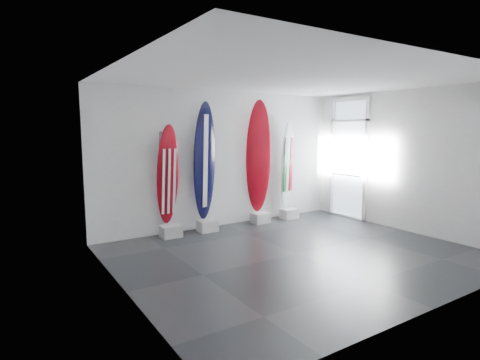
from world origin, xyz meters
TOP-DOWN VIEW (x-y plane):
  - floor at (0.00, 0.00)m, footprint 6.00×6.00m
  - ceiling at (0.00, 0.00)m, footprint 6.00×6.00m
  - wall_back at (0.00, 2.50)m, footprint 6.00×0.00m
  - wall_front at (0.00, -2.50)m, footprint 6.00×0.00m
  - wall_left at (-3.00, 0.00)m, footprint 0.00×5.00m
  - wall_right at (3.00, 0.00)m, footprint 0.00×5.00m
  - display_block_usa at (-1.45, 2.18)m, footprint 0.40×0.30m
  - surfboard_usa at (-1.45, 2.28)m, footprint 0.47×0.33m
  - display_block_navy at (-0.62, 2.18)m, footprint 0.40×0.30m
  - surfboard_navy at (-0.62, 2.28)m, footprint 0.59×0.29m
  - display_block_swiss at (0.78, 2.18)m, footprint 0.40×0.30m
  - surfboard_swiss at (0.78, 2.28)m, footprint 0.63×0.43m
  - display_block_italy at (1.64, 2.18)m, footprint 0.40×0.30m
  - surfboard_italy at (1.64, 2.28)m, footprint 0.51×0.29m
  - wall_outlet at (-2.45, 2.48)m, footprint 0.09×0.02m
  - glass_door at (2.97, 1.55)m, footprint 0.12×1.16m
  - balcony at (4.30, 1.55)m, footprint 2.80×2.20m

SIDE VIEW (x-z plane):
  - floor at x=0.00m, z-range 0.00..0.00m
  - display_block_usa at x=-1.45m, z-range 0.00..0.24m
  - display_block_navy at x=-0.62m, z-range 0.00..0.24m
  - display_block_swiss at x=0.78m, z-range 0.00..0.24m
  - display_block_italy at x=1.64m, z-range 0.00..0.24m
  - wall_outlet at x=-2.45m, z-range 0.28..0.41m
  - balcony at x=4.30m, z-range -0.10..1.10m
  - surfboard_usa at x=-1.45m, z-range 0.24..2.27m
  - surfboard_italy at x=1.64m, z-range 0.24..2.39m
  - glass_door at x=2.97m, z-range 0.00..2.85m
  - surfboard_navy at x=-0.62m, z-range 0.24..2.74m
  - wall_back at x=0.00m, z-range -1.50..4.50m
  - wall_front at x=0.00m, z-range -1.50..4.50m
  - wall_left at x=-3.00m, z-range -1.00..4.00m
  - wall_right at x=3.00m, z-range -1.00..4.00m
  - surfboard_swiss at x=0.78m, z-range 0.24..2.83m
  - ceiling at x=0.00m, z-range 3.00..3.00m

